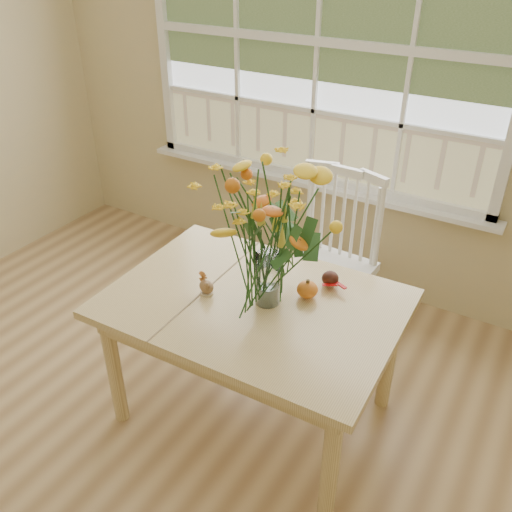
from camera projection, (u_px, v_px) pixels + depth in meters
The scene contains 8 objects.
wall_back at pixel (318, 76), 3.21m from camera, with size 4.00×0.02×2.70m, color beige.
window at pixel (317, 44), 3.09m from camera, with size 2.42×0.12×1.74m.
dining_table at pixel (254, 316), 2.46m from camera, with size 1.31×0.95×0.69m.
windsor_chair at pixel (332, 253), 3.00m from camera, with size 0.49×0.47×1.01m.
flower_vase at pixel (268, 229), 2.21m from camera, with size 0.51×0.51×0.61m.
pumpkin at pixel (307, 290), 2.41m from camera, with size 0.10×0.10×0.07m, color orange.
turkey_figurine at pixel (206, 287), 2.43m from camera, with size 0.09×0.07×0.10m.
dark_gourd at pixel (330, 279), 2.49m from camera, with size 0.12×0.08×0.07m.
Camera 1 is at (1.39, -0.77, 2.11)m, focal length 38.00 mm.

